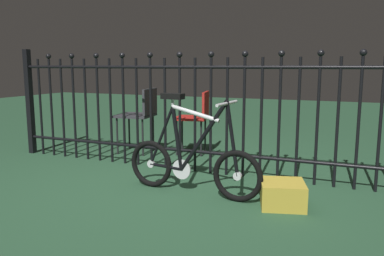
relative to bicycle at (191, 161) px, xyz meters
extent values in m
plane|color=#264B31|center=(-0.19, 0.04, -0.30)|extent=(20.00, 20.00, 0.00)
cylinder|color=black|center=(-2.55, 0.70, 0.31)|extent=(0.03, 0.03, 1.21)
sphere|color=black|center=(-2.55, 0.70, 0.94)|extent=(0.06, 0.06, 0.06)
cylinder|color=black|center=(-2.37, 0.70, 0.31)|extent=(0.03, 0.03, 1.21)
cylinder|color=black|center=(-2.20, 0.70, 0.31)|extent=(0.03, 0.03, 1.21)
sphere|color=black|center=(-2.20, 0.70, 0.94)|extent=(0.06, 0.06, 0.06)
cylinder|color=black|center=(-2.02, 0.70, 0.31)|extent=(0.03, 0.03, 1.21)
cylinder|color=black|center=(-1.84, 0.70, 0.31)|extent=(0.03, 0.03, 1.21)
sphere|color=black|center=(-1.84, 0.70, 0.94)|extent=(0.06, 0.06, 0.06)
cylinder|color=black|center=(-1.67, 0.70, 0.31)|extent=(0.03, 0.03, 1.21)
cylinder|color=black|center=(-1.49, 0.70, 0.31)|extent=(0.03, 0.03, 1.21)
sphere|color=black|center=(-1.49, 0.70, 0.94)|extent=(0.06, 0.06, 0.06)
cylinder|color=black|center=(-1.31, 0.70, 0.31)|extent=(0.03, 0.03, 1.21)
cylinder|color=black|center=(-1.14, 0.70, 0.31)|extent=(0.03, 0.03, 1.21)
sphere|color=black|center=(-1.14, 0.70, 0.94)|extent=(0.06, 0.06, 0.06)
cylinder|color=black|center=(-0.96, 0.70, 0.31)|extent=(0.03, 0.03, 1.21)
cylinder|color=black|center=(-0.78, 0.70, 0.31)|extent=(0.03, 0.03, 1.21)
sphere|color=black|center=(-0.78, 0.70, 0.94)|extent=(0.06, 0.06, 0.06)
cylinder|color=black|center=(-0.61, 0.70, 0.31)|extent=(0.03, 0.03, 1.21)
cylinder|color=black|center=(-0.43, 0.70, 0.31)|extent=(0.03, 0.03, 1.21)
sphere|color=black|center=(-0.43, 0.70, 0.94)|extent=(0.06, 0.06, 0.06)
cylinder|color=black|center=(-0.25, 0.70, 0.31)|extent=(0.03, 0.03, 1.21)
cylinder|color=black|center=(-0.08, 0.70, 0.31)|extent=(0.03, 0.03, 1.21)
sphere|color=black|center=(-0.08, 0.70, 0.94)|extent=(0.06, 0.06, 0.06)
cylinder|color=black|center=(0.10, 0.70, 0.31)|extent=(0.03, 0.03, 1.21)
cylinder|color=black|center=(0.27, 0.70, 0.31)|extent=(0.03, 0.03, 1.21)
sphere|color=black|center=(0.27, 0.70, 0.94)|extent=(0.06, 0.06, 0.06)
cylinder|color=black|center=(0.45, 0.70, 0.31)|extent=(0.03, 0.03, 1.21)
cylinder|color=black|center=(0.63, 0.70, 0.31)|extent=(0.03, 0.03, 1.21)
sphere|color=black|center=(0.63, 0.70, 0.94)|extent=(0.06, 0.06, 0.06)
cylinder|color=black|center=(0.80, 0.70, 0.31)|extent=(0.03, 0.03, 1.21)
cylinder|color=black|center=(0.98, 0.70, 0.31)|extent=(0.03, 0.03, 1.21)
sphere|color=black|center=(0.98, 0.70, 0.94)|extent=(0.06, 0.06, 0.06)
cylinder|color=black|center=(1.16, 0.70, 0.31)|extent=(0.03, 0.03, 1.21)
cylinder|color=black|center=(1.33, 0.70, 0.31)|extent=(0.03, 0.03, 1.21)
sphere|color=black|center=(1.33, 0.70, 0.94)|extent=(0.06, 0.06, 0.06)
cylinder|color=black|center=(1.51, 0.70, 0.31)|extent=(0.03, 0.03, 1.21)
cylinder|color=black|center=(-0.19, 0.70, -0.08)|extent=(4.71, 0.03, 0.03)
cylinder|color=black|center=(-0.19, 0.70, 0.81)|extent=(4.71, 0.03, 0.03)
cube|color=black|center=(-2.55, 0.70, 0.37)|extent=(0.07, 0.07, 1.33)
torus|color=black|center=(-0.43, 0.04, -0.08)|extent=(0.44, 0.09, 0.44)
cylinder|color=silver|center=(-0.43, 0.04, -0.08)|extent=(0.07, 0.04, 0.07)
torus|color=black|center=(0.43, -0.04, -0.08)|extent=(0.44, 0.09, 0.44)
cylinder|color=silver|center=(0.43, -0.04, -0.08)|extent=(0.07, 0.04, 0.07)
cylinder|color=black|center=(0.11, -0.01, 0.23)|extent=(0.46, 0.08, 0.65)
cylinder|color=silver|center=(0.04, 0.00, 0.42)|extent=(0.46, 0.08, 0.14)
cylinder|color=black|center=(-0.14, 0.01, 0.19)|extent=(0.12, 0.05, 0.57)
cylinder|color=black|center=(-0.26, 0.02, -0.08)|extent=(0.33, 0.06, 0.04)
cylinder|color=black|center=(-0.31, 0.03, 0.20)|extent=(0.27, 0.05, 0.56)
cylinder|color=black|center=(0.38, -0.03, 0.23)|extent=(0.14, 0.04, 0.63)
cylinder|color=silver|center=(0.33, -0.03, 0.53)|extent=(0.03, 0.03, 0.02)
cylinder|color=silver|center=(0.33, -0.03, 0.52)|extent=(0.06, 0.40, 0.03)
cylinder|color=silver|center=(-0.19, 0.02, 0.51)|extent=(0.03, 0.03, 0.07)
cube|color=black|center=(-0.19, 0.02, 0.56)|extent=(0.21, 0.11, 0.05)
cylinder|color=silver|center=(-0.10, 0.01, -0.09)|extent=(0.18, 0.03, 0.18)
cylinder|color=black|center=(-0.75, 1.29, -0.07)|extent=(0.02, 0.02, 0.45)
cylinder|color=black|center=(-0.82, 1.60, -0.07)|extent=(0.02, 0.02, 0.45)
cylinder|color=black|center=(-0.45, 1.36, -0.07)|extent=(0.02, 0.02, 0.45)
cylinder|color=black|center=(-0.51, 1.66, -0.07)|extent=(0.02, 0.02, 0.45)
cube|color=#A51E19|center=(-0.63, 1.48, 0.17)|extent=(0.46, 0.46, 0.03)
cube|color=#A51E19|center=(-0.45, 1.52, 0.34)|extent=(0.10, 0.37, 0.32)
cylinder|color=black|center=(-1.48, 1.06, -0.06)|extent=(0.02, 0.02, 0.47)
cylinder|color=black|center=(-1.52, 1.41, -0.06)|extent=(0.02, 0.02, 0.47)
cylinder|color=black|center=(-1.13, 1.10, -0.06)|extent=(0.02, 0.02, 0.47)
cylinder|color=black|center=(-1.17, 1.45, -0.06)|extent=(0.02, 0.02, 0.47)
cube|color=#2D2D33|center=(-1.33, 1.25, 0.19)|extent=(0.49, 0.49, 0.03)
cube|color=#2D2D33|center=(-1.12, 1.28, 0.38)|extent=(0.08, 0.42, 0.33)
cube|color=#B29933|center=(0.80, 0.00, -0.20)|extent=(0.42, 0.42, 0.20)
camera|label=1|loc=(1.29, -3.04, 0.83)|focal=36.23mm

